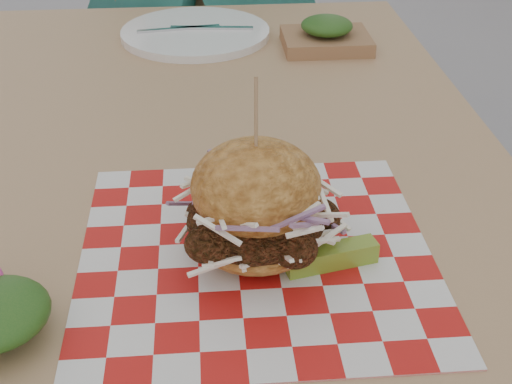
% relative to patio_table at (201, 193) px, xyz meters
% --- Properties ---
extents(ground, '(80.00, 80.00, 0.00)m').
position_rel_patio_table_xyz_m(ground, '(0.26, 0.26, -0.67)').
color(ground, gray).
rests_on(ground, ground).
extents(patio_table, '(0.80, 1.20, 0.75)m').
position_rel_patio_table_xyz_m(patio_table, '(0.00, 0.00, 0.00)').
color(patio_table, tan).
rests_on(patio_table, ground).
extents(patio_chair, '(0.51, 0.51, 0.95)m').
position_rel_patio_table_xyz_m(patio_chair, '(-0.02, 0.92, -0.12)').
color(patio_chair, tan).
rests_on(patio_chair, ground).
extents(paper_liner, '(0.36, 0.36, 0.00)m').
position_rel_patio_table_xyz_m(paper_liner, '(0.06, -0.25, 0.08)').
color(paper_liner, red).
rests_on(paper_liner, patio_table).
extents(sandwich, '(0.17, 0.17, 0.19)m').
position_rel_patio_table_xyz_m(sandwich, '(0.06, -0.25, 0.13)').
color(sandwich, '#C78438').
rests_on(sandwich, paper_liner).
extents(pickle_spear, '(0.10, 0.04, 0.02)m').
position_rel_patio_table_xyz_m(pickle_spear, '(0.13, -0.28, 0.09)').
color(pickle_spear, olive).
rests_on(pickle_spear, paper_liner).
extents(place_setting, '(0.27, 0.27, 0.02)m').
position_rel_patio_table_xyz_m(place_setting, '(0.00, 0.41, 0.09)').
color(place_setting, white).
rests_on(place_setting, patio_table).
extents(kraft_tray, '(0.15, 0.12, 0.06)m').
position_rel_patio_table_xyz_m(kraft_tray, '(0.23, 0.34, 0.10)').
color(kraft_tray, '#916542').
rests_on(kraft_tray, patio_table).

